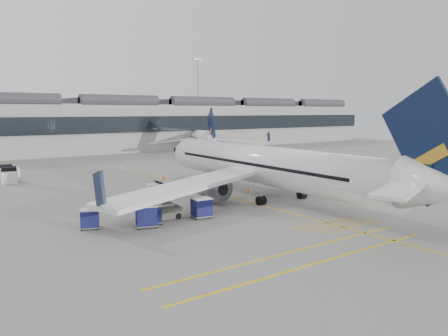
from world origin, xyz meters
TOP-DOWN VIEW (x-y plane):
  - ground at (0.00, 0.00)m, footprint 220.00×220.00m
  - terminal at (0.00, 71.93)m, footprint 200.00×20.45m
  - apron_markings at (10.00, 10.00)m, footprint 0.25×60.00m
  - airliner_main at (12.95, 4.61)m, footprint 41.08×44.91m
  - airliner_far at (39.10, 60.74)m, footprint 32.83×36.31m
  - belt_loader at (3.63, 12.29)m, footprint 4.73×2.68m
  - baggage_cart_a at (2.24, 1.59)m, footprint 1.87×1.60m
  - baggage_cart_b at (-3.16, 1.56)m, footprint 2.12×1.91m
  - baggage_cart_c at (-2.24, 2.29)m, footprint 2.00×1.86m
  - baggage_cart_d at (-7.10, 3.76)m, footprint 1.91×1.76m
  - ramp_agent_a at (6.03, 6.01)m, footprint 0.65×0.71m
  - ramp_agent_b at (5.64, 6.89)m, footprint 0.93×0.79m
  - pushback_tug at (-0.53, 3.15)m, footprint 2.74×1.91m
  - safety_cone_nose at (10.09, 23.84)m, footprint 0.38×0.38m
  - safety_cone_engine at (13.94, 9.43)m, footprint 0.40×0.40m
  - service_van_left at (-7.86, 38.34)m, footprint 3.78×2.04m
  - service_van_mid at (-8.16, 33.23)m, footprint 2.61×4.26m
  - service_van_right at (27.97, 35.11)m, footprint 4.26×3.68m

SIDE VIEW (x-z plane):
  - ground at x=0.00m, z-range 0.00..0.00m
  - apron_markings at x=10.00m, z-range 0.00..0.01m
  - safety_cone_nose at x=10.09m, z-range 0.00..0.53m
  - safety_cone_engine at x=13.94m, z-range 0.00..0.55m
  - belt_loader at x=3.63m, z-range -0.39..1.49m
  - pushback_tug at x=-0.53m, z-range -0.08..1.35m
  - ramp_agent_a at x=6.03m, z-range 0.00..1.62m
  - service_van_left at x=-7.86m, z-range -0.10..1.79m
  - ramp_agent_b at x=5.64m, z-range 0.00..1.69m
  - baggage_cart_d at x=-7.10m, z-range 0.06..1.69m
  - service_van_right at x=27.97m, z-range -0.10..1.87m
  - baggage_cart_c at x=-2.24m, z-range 0.06..1.74m
  - service_van_mid at x=-8.16m, z-range -0.11..1.94m
  - baggage_cart_a at x=2.24m, z-range 0.06..1.88m
  - baggage_cart_b at x=-3.16m, z-range 0.07..1.93m
  - airliner_far at x=39.10m, z-range -2.11..8.11m
  - airliner_main at x=12.95m, z-range -2.46..9.48m
  - terminal at x=0.00m, z-range -0.06..12.34m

